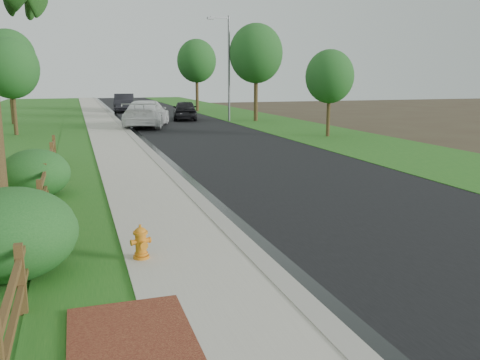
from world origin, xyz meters
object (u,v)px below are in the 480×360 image
object	(u,v)px
dark_car_mid	(185,110)
streetlight	(227,63)
ranch_fence	(43,189)
white_suv	(147,114)
fire_hydrant	(141,243)

from	to	relation	value
dark_car_mid	streetlight	xyz separation A→B (m)	(2.83, -2.45, 3.68)
streetlight	ranch_fence	bearing A→B (deg)	-116.42
white_suv	ranch_fence	bearing A→B (deg)	92.31
fire_hydrant	dark_car_mid	bearing A→B (deg)	76.65
ranch_fence	dark_car_mid	world-z (taller)	dark_car_mid
dark_car_mid	ranch_fence	bearing A→B (deg)	81.53
white_suv	dark_car_mid	xyz separation A→B (m)	(3.72, 4.88, -0.13)
white_suv	streetlight	xyz separation A→B (m)	(6.55, 2.43, 3.55)
white_suv	dark_car_mid	bearing A→B (deg)	-110.77
ranch_fence	streetlight	distance (m)	27.58
fire_hydrant	streetlight	bearing A→B (deg)	70.42
dark_car_mid	streetlight	world-z (taller)	streetlight
ranch_fence	white_suv	bearing A→B (deg)	75.73
ranch_fence	fire_hydrant	bearing A→B (deg)	-66.46
white_suv	streetlight	distance (m)	7.84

